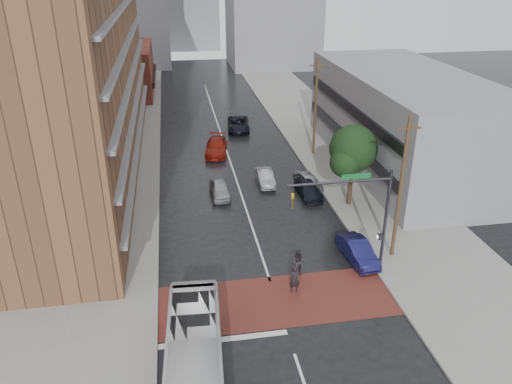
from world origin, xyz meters
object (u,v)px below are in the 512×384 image
object	(u,v)px
car_travel_c	(216,147)
car_parked_near	(358,251)
car_travel_b	(265,178)
pedestrian_a	(295,279)
car_travel_a	(220,189)
car_parked_mid	(308,189)
transit_bus	(194,370)
suv_travel	(238,124)
car_parked_far	(308,181)
pedestrian_b	(299,263)

from	to	relation	value
car_travel_c	car_parked_near	xyz separation A→B (m)	(7.45, -21.89, -0.06)
car_travel_b	car_travel_c	distance (m)	9.25
pedestrian_a	car_travel_a	world-z (taller)	pedestrian_a
car_parked_near	car_parked_mid	xyz separation A→B (m)	(-0.63, 10.33, -0.09)
transit_bus	suv_travel	xyz separation A→B (m)	(7.40, 39.16, -0.78)
car_parked_near	car_parked_far	bearing A→B (deg)	85.26
transit_bus	car_parked_near	world-z (taller)	transit_bus
pedestrian_b	car_travel_c	world-z (taller)	pedestrian_b
car_travel_a	suv_travel	size ratio (longest dim) A/B	0.73
transit_bus	car_parked_mid	size ratio (longest dim) A/B	2.63
car_parked_far	car_parked_mid	bearing A→B (deg)	-114.58
pedestrian_b	suv_travel	xyz separation A→B (m)	(0.26, 30.35, -0.13)
pedestrian_b	car_travel_c	bearing A→B (deg)	111.55
transit_bus	car_travel_c	xyz separation A→B (m)	(4.04, 31.70, -0.77)
car_travel_b	car_parked_near	size ratio (longest dim) A/B	0.92
car_travel_c	car_parked_near	world-z (taller)	car_travel_c
car_travel_c	car_parked_mid	xyz separation A→B (m)	(6.81, -11.56, -0.16)
car_parked_mid	pedestrian_b	bearing A→B (deg)	-110.23
pedestrian_b	car_travel_a	xyz separation A→B (m)	(-3.81, 12.56, -0.21)
suv_travel	pedestrian_a	bearing A→B (deg)	-85.49
transit_bus	suv_travel	distance (m)	39.86
car_travel_c	suv_travel	world-z (taller)	car_travel_c
pedestrian_b	car_parked_far	bearing A→B (deg)	86.18
pedestrian_b	suv_travel	bearing A→B (deg)	103.34
car_travel_a	car_parked_mid	distance (m)	7.62
suv_travel	car_parked_mid	bearing A→B (deg)	-73.49
car_parked_far	car_parked_near	bearing A→B (deg)	-99.25
car_travel_a	car_travel_b	bearing A→B (deg)	21.89
car_parked_far	transit_bus	bearing A→B (deg)	-127.58
car_travel_c	car_travel_a	bearing A→B (deg)	-84.79
transit_bus	car_parked_far	distance (m)	24.57
pedestrian_b	car_travel_c	xyz separation A→B (m)	(-3.11, 22.89, -0.12)
car_travel_b	car_travel_c	world-z (taller)	car_travel_c
transit_bus	pedestrian_b	distance (m)	11.36
car_travel_b	car_parked_near	distance (m)	13.92
pedestrian_b	car_parked_far	world-z (taller)	pedestrian_b
pedestrian_b	suv_travel	distance (m)	30.35
transit_bus	car_parked_mid	world-z (taller)	transit_bus
pedestrian_b	car_travel_a	size ratio (longest dim) A/B	0.45
pedestrian_a	car_parked_far	xyz separation A→B (m)	(4.84, 14.79, -0.26)
car_travel_a	car_travel_c	size ratio (longest dim) A/B	0.75
transit_bus	car_parked_near	bearing A→B (deg)	43.95
car_travel_a	suv_travel	world-z (taller)	suv_travel
car_travel_c	car_travel_b	bearing A→B (deg)	-58.05
transit_bus	suv_travel	bearing A→B (deg)	82.75
car_parked_mid	pedestrian_a	bearing A→B (deg)	-110.68
pedestrian_b	car_parked_near	distance (m)	4.46
transit_bus	car_travel_c	world-z (taller)	transit_bus
car_parked_far	car_travel_b	bearing A→B (deg)	149.20
pedestrian_b	suv_travel	size ratio (longest dim) A/B	0.33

